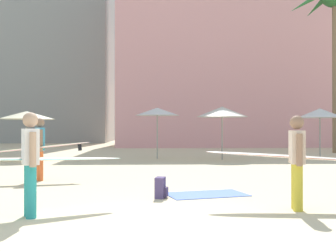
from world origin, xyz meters
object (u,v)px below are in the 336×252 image
(backpack, at_px, (161,188))
(person_mid_left, at_px, (39,147))
(palm_tree_far_left, at_px, (336,3))
(beach_towel, at_px, (207,194))
(cafe_umbrella_1, at_px, (157,112))
(cafe_umbrella_4, at_px, (222,112))
(cafe_umbrella_3, at_px, (320,113))
(person_far_left, at_px, (32,159))
(person_mid_right, at_px, (294,158))
(cafe_umbrella_0, at_px, (27,115))

(backpack, relative_size, person_mid_left, 0.15)
(backpack, bearing_deg, person_mid_left, 150.97)
(palm_tree_far_left, height_order, beach_towel, palm_tree_far_left)
(cafe_umbrella_1, bearing_deg, backpack, -90.58)
(cafe_umbrella_1, distance_m, backpack, 10.57)
(cafe_umbrella_4, bearing_deg, cafe_umbrella_3, 9.15)
(cafe_umbrella_1, distance_m, beach_towel, 10.30)
(cafe_umbrella_3, relative_size, cafe_umbrella_4, 0.99)
(cafe_umbrella_1, xyz_separation_m, person_mid_left, (-3.31, -7.61, -1.28))
(beach_towel, bearing_deg, cafe_umbrella_1, 95.01)
(person_far_left, relative_size, person_mid_left, 1.04)
(cafe_umbrella_1, bearing_deg, palm_tree_far_left, 21.54)
(person_far_left, distance_m, person_mid_left, 4.44)
(beach_towel, distance_m, person_mid_right, 2.21)
(cafe_umbrella_0, bearing_deg, person_far_left, -72.43)
(cafe_umbrella_1, distance_m, person_mid_right, 11.82)
(beach_towel, xyz_separation_m, person_far_left, (-3.10, -1.89, 0.90))
(cafe_umbrella_3, relative_size, person_far_left, 0.83)
(cafe_umbrella_0, height_order, person_mid_left, cafe_umbrella_0)
(cafe_umbrella_4, bearing_deg, beach_towel, -102.24)
(backpack, bearing_deg, cafe_umbrella_3, 65.13)
(cafe_umbrella_4, height_order, person_far_left, cafe_umbrella_4)
(cafe_umbrella_3, distance_m, person_mid_right, 13.07)
(cafe_umbrella_1, height_order, cafe_umbrella_4, cafe_umbrella_4)
(person_far_left, bearing_deg, beach_towel, 6.05)
(backpack, height_order, person_far_left, person_far_left)
(cafe_umbrella_4, bearing_deg, person_mid_right, -93.72)
(palm_tree_far_left, relative_size, cafe_umbrella_0, 4.24)
(cafe_umbrella_3, bearing_deg, cafe_umbrella_0, -177.42)
(cafe_umbrella_3, relative_size, beach_towel, 1.43)
(cafe_umbrella_0, xyz_separation_m, cafe_umbrella_1, (5.87, 0.40, 0.19))
(cafe_umbrella_4, xyz_separation_m, backpack, (-3.04, -9.82, -1.96))
(cafe_umbrella_4, height_order, beach_towel, cafe_umbrella_4)
(palm_tree_far_left, relative_size, cafe_umbrella_1, 4.40)
(person_far_left, height_order, person_mid_right, person_far_left)
(palm_tree_far_left, bearing_deg, person_mid_left, -139.54)
(cafe_umbrella_1, relative_size, beach_towel, 1.43)
(cafe_umbrella_3, xyz_separation_m, cafe_umbrella_4, (-4.86, -0.78, 0.02))
(cafe_umbrella_1, height_order, cafe_umbrella_3, cafe_umbrella_1)
(cafe_umbrella_4, xyz_separation_m, person_far_left, (-5.15, -11.34, -1.26))
(person_mid_left, bearing_deg, beach_towel, 129.13)
(cafe_umbrella_3, relative_size, person_mid_left, 0.86)
(cafe_umbrella_0, xyz_separation_m, cafe_umbrella_3, (13.66, 0.62, 0.14))
(palm_tree_far_left, distance_m, backpack, 19.84)
(palm_tree_far_left, distance_m, person_mid_left, 19.68)
(beach_towel, distance_m, person_far_left, 3.74)
(cafe_umbrella_1, height_order, person_mid_right, cafe_umbrella_1)
(person_far_left, bearing_deg, cafe_umbrella_0, 82.33)
(beach_towel, xyz_separation_m, backpack, (-0.98, -0.36, 0.19))
(cafe_umbrella_0, relative_size, cafe_umbrella_3, 1.04)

